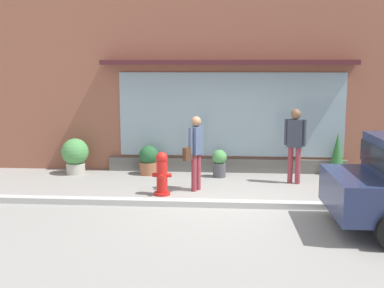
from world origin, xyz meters
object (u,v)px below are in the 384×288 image
Objects in this scene: pedestrian_passerby at (295,139)px; pedestrian_with_handbag at (195,148)px; potted_plant_low_front at (75,155)px; potted_plant_trailing_edge at (219,163)px; potted_plant_doorstep at (149,160)px; potted_plant_window_left at (337,155)px; fire_hydrant at (162,174)px.

pedestrian_with_handbag is at bearing -140.52° from pedestrian_passerby.
pedestrian_with_handbag is at bearing -24.73° from potted_plant_low_front.
pedestrian_passerby reaches higher than potted_plant_trailing_edge.
potted_plant_trailing_edge is at bearing -177.69° from pedestrian_passerby.
pedestrian_with_handbag reaches higher than potted_plant_low_front.
pedestrian_passerby is 1.93× the size of potted_plant_low_front.
potted_plant_trailing_edge is at bearing -5.30° from potted_plant_doorstep.
potted_plant_trailing_edge is (-1.77, 0.53, -0.69)m from pedestrian_passerby.
pedestrian_with_handbag is 2.24× the size of potted_plant_doorstep.
pedestrian_passerby is 3.71m from potted_plant_doorstep.
potted_plant_doorstep is 1.08× the size of potted_plant_trailing_edge.
potted_plant_low_front is (-6.69, -0.33, -0.03)m from potted_plant_window_left.
potted_plant_trailing_edge is (-2.97, -0.42, -0.16)m from potted_plant_window_left.
fire_hydrant is at bearing -72.73° from potted_plant_doorstep.
potted_plant_window_left is (4.18, 2.22, 0.07)m from fire_hydrant.
pedestrian_passerby is at bearing 142.93° from pedestrian_with_handbag.
fire_hydrant is 1.03× the size of potted_plant_low_front.
potted_plant_window_left reaches higher than fire_hydrant.
fire_hydrant reaches higher than potted_plant_trailing_edge.
pedestrian_passerby is 2.38× the size of potted_plant_doorstep.
pedestrian_with_handbag is 2.42× the size of potted_plant_trailing_edge.
potted_plant_window_left reaches higher than potted_plant_trailing_edge.
potted_plant_low_front is at bearing -177.18° from potted_plant_window_left.
potted_plant_trailing_edge is at bearing 56.15° from fire_hydrant.
pedestrian_passerby is 1.61× the size of potted_plant_window_left.
potted_plant_low_front is at bearing -167.50° from pedestrian_passerby.
potted_plant_low_front is 3.72m from potted_plant_trailing_edge.
potted_plant_low_front reaches higher than potted_plant_trailing_edge.
potted_plant_doorstep is 0.81× the size of potted_plant_low_front.
potted_plant_doorstep is at bearing -172.03° from pedestrian_passerby.
potted_plant_doorstep reaches higher than potted_plant_trailing_edge.
pedestrian_passerby is at bearing -11.04° from potted_plant_doorstep.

